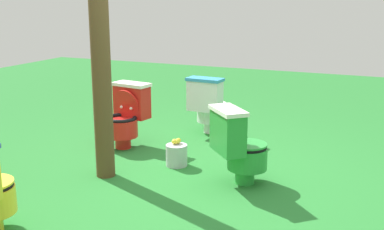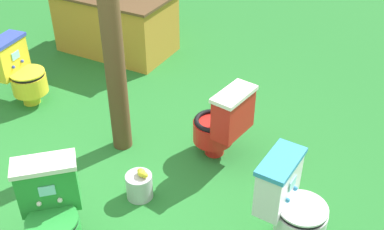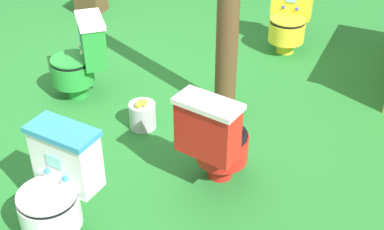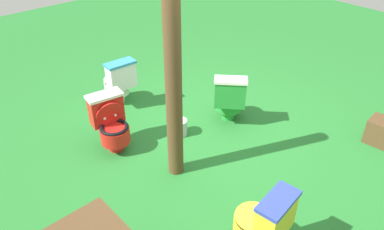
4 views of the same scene
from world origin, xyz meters
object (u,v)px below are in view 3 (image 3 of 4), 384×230
(toilet_yellow, at_px, (289,16))
(lemon_bucket, at_px, (143,115))
(toilet_green, at_px, (81,58))
(toilet_white, at_px, (57,186))
(toilet_red, at_px, (216,138))

(toilet_yellow, relative_size, lemon_bucket, 2.63)
(lemon_bucket, bearing_deg, toilet_green, -106.88)
(toilet_white, xyz_separation_m, lemon_bucket, (-1.22, -0.14, -0.25))
(toilet_yellow, height_order, lemon_bucket, toilet_yellow)
(toilet_red, relative_size, toilet_yellow, 1.00)
(toilet_green, height_order, toilet_yellow, same)
(toilet_red, relative_size, toilet_green, 1.00)
(toilet_red, distance_m, toilet_white, 1.09)
(toilet_white, bearing_deg, toilet_yellow, -95.32)
(toilet_white, height_order, toilet_yellow, same)
(toilet_red, xyz_separation_m, toilet_white, (0.86, -0.67, -0.00))
(toilet_green, height_order, toilet_white, same)
(toilet_white, bearing_deg, lemon_bucket, -79.84)
(toilet_green, xyz_separation_m, toilet_yellow, (-1.69, 1.37, 0.00))
(toilet_red, height_order, toilet_white, same)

